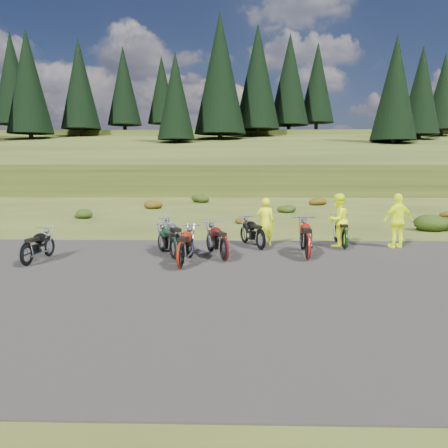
{
  "coord_description": "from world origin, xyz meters",
  "views": [
    {
      "loc": [
        -0.65,
        -12.51,
        2.86
      ],
      "look_at": [
        -1.0,
        1.34,
        1.02
      ],
      "focal_mm": 35.0,
      "sensor_mm": 36.0,
      "label": 1
    }
  ],
  "objects_px": {
    "person_middle": "(265,223)",
    "motorcycle_7": "(344,250)",
    "motorcycle_3": "(179,257)",
    "motorcycle_0": "(27,267)"
  },
  "relations": [
    {
      "from": "motorcycle_0",
      "to": "motorcycle_7",
      "type": "xyz_separation_m",
      "value": [
        9.7,
        2.74,
        0.0
      ]
    },
    {
      "from": "motorcycle_0",
      "to": "motorcycle_3",
      "type": "relative_size",
      "value": 0.87
    },
    {
      "from": "person_middle",
      "to": "motorcycle_7",
      "type": "bearing_deg",
      "value": 172.1
    },
    {
      "from": "motorcycle_3",
      "to": "person_middle",
      "type": "xyz_separation_m",
      "value": [
        2.85,
        2.0,
        0.86
      ]
    },
    {
      "from": "motorcycle_7",
      "to": "person_middle",
      "type": "bearing_deg",
      "value": 77.46
    },
    {
      "from": "motorcycle_3",
      "to": "motorcycle_0",
      "type": "bearing_deg",
      "value": 84.59
    },
    {
      "from": "motorcycle_7",
      "to": "person_middle",
      "type": "height_order",
      "value": "person_middle"
    },
    {
      "from": "motorcycle_7",
      "to": "motorcycle_0",
      "type": "bearing_deg",
      "value": 107.49
    },
    {
      "from": "motorcycle_3",
      "to": "person_middle",
      "type": "distance_m",
      "value": 3.59
    },
    {
      "from": "motorcycle_7",
      "to": "person_middle",
      "type": "relative_size",
      "value": 1.24
    }
  ]
}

